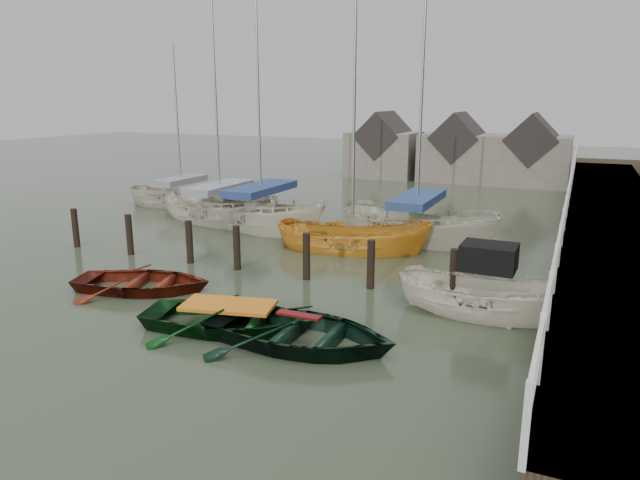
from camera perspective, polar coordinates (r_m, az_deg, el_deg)
The scene contains 13 objects.
ground at distance 15.06m, azimuth -10.52°, elevation -6.49°, with size 120.00×120.00×0.00m, color #333D26.
pier at distance 22.00m, azimuth 27.13°, elevation 0.62°, with size 3.04×32.00×2.70m.
mooring_pilings at distance 17.87m, azimuth -8.06°, elevation -1.43°, with size 13.72×0.22×1.80m.
far_sheds at distance 38.37m, azimuth 13.38°, elevation 8.58°, with size 14.00×4.08×4.39m.
rowboat_red at distance 16.71m, azimuth -17.23°, elevation -4.83°, with size 2.72×3.81×0.79m, color #611A0D.
rowboat_green at distance 13.56m, azimuth -9.04°, elevation -8.78°, with size 2.89×4.05×0.84m, color #08330F.
rowboat_dkgreen at distance 12.59m, azimuth -2.09°, elevation -10.44°, with size 3.08×4.32×0.89m, color black.
motorboat at distance 14.74m, azimuth 16.06°, elevation -6.89°, with size 4.41×1.74×2.61m.
sailboat_a at distance 25.14m, azimuth -9.88°, elevation 1.96°, with size 6.89×3.83×11.69m.
sailboat_b at distance 23.78m, azimuth -5.85°, elevation 1.39°, with size 7.54×4.81×10.84m.
sailboat_c at distance 20.21m, azimuth 3.25°, elevation -0.93°, with size 5.78×2.92×10.24m.
sailboat_d at distance 21.93m, azimuth 9.56°, elevation 0.21°, with size 7.20×4.42×12.64m.
sailboat_e at distance 29.27m, azimuth -13.62°, elevation 3.45°, with size 5.78×3.28×8.84m.
Camera 1 is at (8.22, -11.50, 5.20)m, focal length 32.00 mm.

